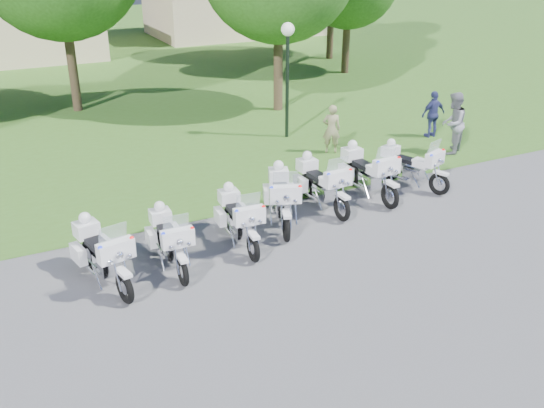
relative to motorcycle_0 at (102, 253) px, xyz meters
name	(u,v)px	position (x,y,z in m)	size (l,w,h in m)	color
ground	(315,261)	(4.24, -1.17, -0.65)	(100.00, 100.00, 0.00)	#545459
grass_lawn	(82,54)	(4.24, 25.83, -0.65)	(100.00, 48.00, 0.01)	#3A631F
motorcycle_0	(102,253)	(0.00, 0.00, 0.00)	(1.04, 2.29, 1.55)	black
motorcycle_1	(169,239)	(1.41, 0.07, -0.04)	(0.74, 2.17, 1.45)	black
motorcycle_2	(239,218)	(3.12, 0.34, -0.03)	(0.82, 2.22, 1.49)	black
motorcycle_3	(282,196)	(4.47, 0.87, 0.02)	(1.32, 2.28, 1.61)	black
motorcycle_4	(321,183)	(5.80, 1.25, 0.00)	(0.77, 2.32, 1.56)	black
motorcycle_5	(368,171)	(7.28, 1.35, 0.02)	(0.80, 2.40, 1.61)	black
motorcycle_6	(411,165)	(8.72, 1.35, -0.03)	(1.18, 2.12, 1.48)	black
lamp_post	(288,51)	(7.70, 6.76, 2.27)	(0.44, 0.44, 3.84)	black
building_east	(235,3)	(15.24, 28.83, 1.42)	(11.44, 7.28, 4.10)	#C1AC8B
bystander_a	(331,129)	(8.21, 4.69, 0.13)	(0.57, 0.37, 1.56)	gray
bystander_b	(453,124)	(11.60, 2.96, 0.33)	(0.95, 0.74, 1.96)	gray
bystander_c	(433,114)	(12.18, 4.56, 0.15)	(0.93, 0.39, 1.59)	navy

